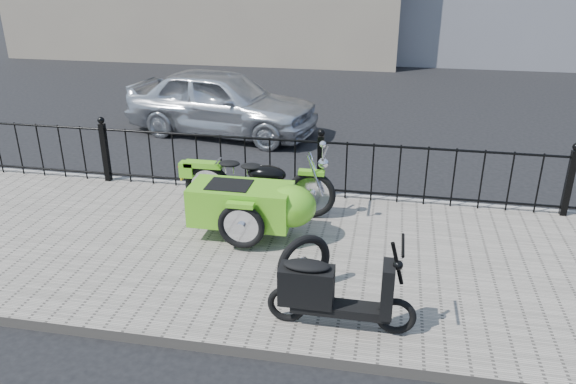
% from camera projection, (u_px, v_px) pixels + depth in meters
% --- Properties ---
extents(ground, '(120.00, 120.00, 0.00)m').
position_uv_depth(ground, '(306.00, 243.00, 7.50)').
color(ground, black).
rests_on(ground, ground).
extents(sidewalk, '(30.00, 3.80, 0.12)m').
position_uv_depth(sidewalk, '(300.00, 257.00, 7.02)').
color(sidewalk, slate).
rests_on(sidewalk, ground).
extents(curb, '(30.00, 0.10, 0.12)m').
position_uv_depth(curb, '(321.00, 196.00, 8.77)').
color(curb, gray).
rests_on(curb, ground).
extents(iron_fence, '(14.11, 0.11, 1.08)m').
position_uv_depth(iron_fence, '(320.00, 168.00, 8.44)').
color(iron_fence, black).
rests_on(iron_fence, sidewalk).
extents(motorcycle_sidecar, '(2.28, 1.48, 0.98)m').
position_uv_depth(motorcycle_sidecar, '(257.00, 200.00, 7.32)').
color(motorcycle_sidecar, black).
rests_on(motorcycle_sidecar, sidewalk).
extents(scooter, '(1.48, 0.43, 1.00)m').
position_uv_depth(scooter, '(331.00, 292.00, 5.49)').
color(scooter, black).
rests_on(scooter, sidewalk).
extents(spare_tire, '(0.56, 0.51, 0.66)m').
position_uv_depth(spare_tire, '(304.00, 263.00, 6.12)').
color(spare_tire, black).
rests_on(spare_tire, sidewalk).
extents(sedan_car, '(4.27, 2.29, 1.38)m').
position_uv_depth(sedan_car, '(222.00, 102.00, 11.75)').
color(sedan_car, silver).
rests_on(sedan_car, ground).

